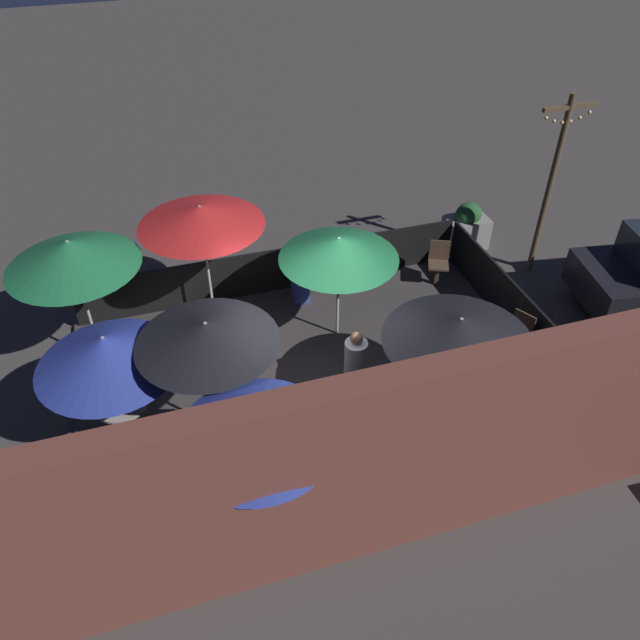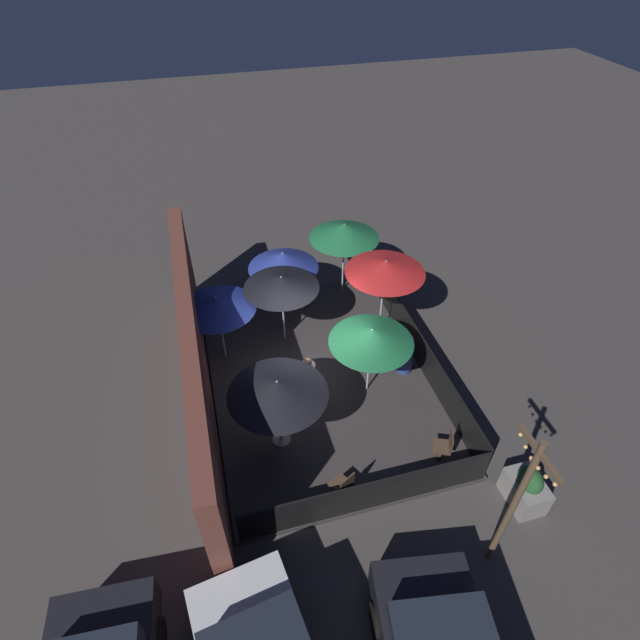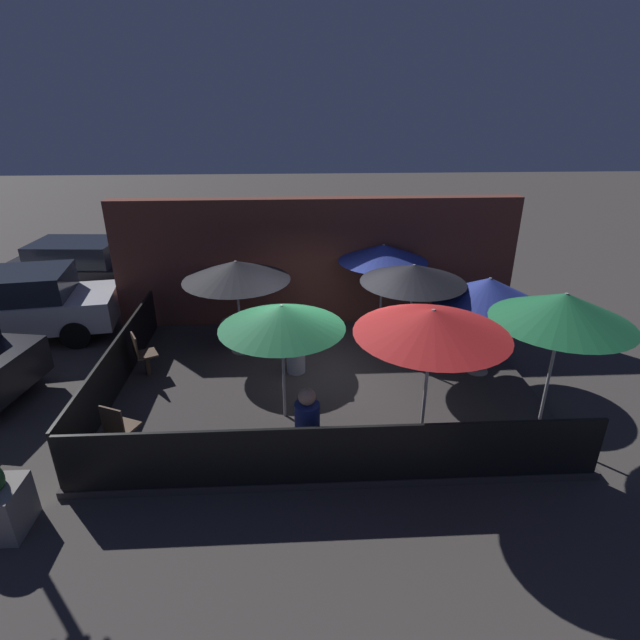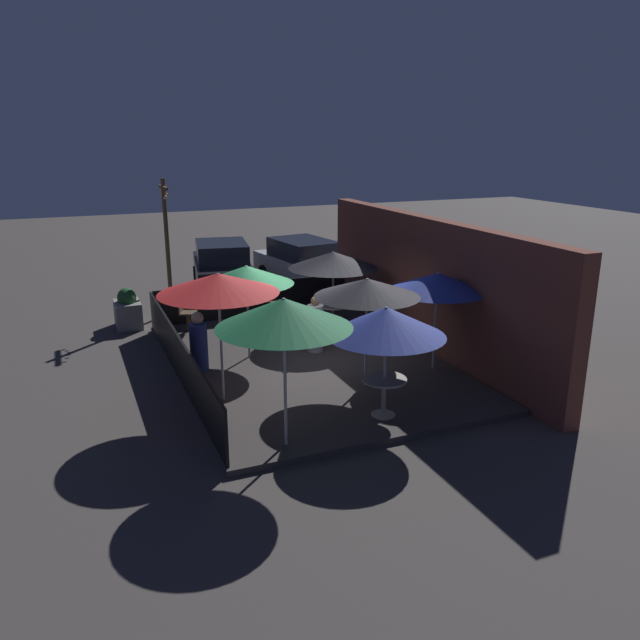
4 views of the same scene
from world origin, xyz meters
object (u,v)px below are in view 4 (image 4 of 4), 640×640
Objects in this scene: parked_car_1 at (303,263)px; patio_chair_1 at (274,300)px; patio_umbrella_5 at (437,282)px; patron_0 at (315,327)px; patio_umbrella_3 at (218,283)px; dining_table_0 at (384,386)px; planter_box at (128,310)px; patio_chair_0 at (185,311)px; patio_umbrella_1 at (333,260)px; patio_umbrella_6 at (247,275)px; patio_umbrella_2 at (284,313)px; patio_umbrella_0 at (386,322)px; patron_1 at (199,344)px; parked_car_0 at (222,266)px; dining_table_1 at (333,311)px; patio_umbrella_4 at (367,288)px; light_post at (167,240)px; parked_car_2 at (378,259)px.

patio_chair_1 is at bearing -41.26° from parked_car_1.
patron_0 is (-2.00, -1.90, -1.31)m from patio_umbrella_5.
dining_table_0 is (1.76, 2.45, -1.69)m from patio_umbrella_3.
patio_chair_0 is at bearing 44.02° from planter_box.
patio_umbrella_1 is 2.67m from patio_umbrella_6.
patio_umbrella_2 reaches higher than patio_umbrella_1.
patio_umbrella_0 is at bearing 0.41° from patron_0.
patio_umbrella_1 is 4.11m from patron_1.
patron_1 is at bearing -171.65° from patio_umbrella_2.
patio_chair_1 is at bearing 75.19° from planter_box.
parked_car_1 is (-3.32, 2.14, 0.23)m from patio_chair_1.
patio_umbrella_5 is at bearing 24.39° from parked_car_0.
dining_table_1 is 5.83m from parked_car_0.
patio_umbrella_5 is (3.19, 0.93, 0.05)m from patio_umbrella_1.
patio_umbrella_2 is 1.17× the size of patio_umbrella_5.
patio_umbrella_4 reaches higher than dining_table_0.
patio_umbrella_1 is 5.14m from dining_table_0.
patio_umbrella_3 is (-2.12, -0.49, 0.05)m from patio_umbrella_2.
patio_chair_0 is 1.84m from planter_box.
patio_umbrella_6 reaches higher than parked_car_1.
patio_umbrella_6 is 1.64× the size of patron_1.
patio_chair_0 is (-4.96, -2.60, -1.49)m from patio_umbrella_4.
patio_umbrella_1 is 1.02× the size of patio_umbrella_4.
patio_umbrella_0 is 6.84m from patio_chair_0.
patio_umbrella_3 is 5.03m from dining_table_1.
light_post is 3.06m from parked_car_0.
patio_umbrella_4 reaches higher than dining_table_1.
light_post reaches higher than patron_0.
patio_umbrella_6 reaches higher than dining_table_1.
patio_umbrella_4 is at bearing 31.65° from planter_box.
patio_umbrella_5 is (0.11, 4.54, -0.36)m from patio_umbrella_3.
patio_umbrella_1 reaches higher than patio_chair_1.
patio_umbrella_6 is 2.61× the size of dining_table_1.
dining_table_0 is 0.99× the size of dining_table_1.
patron_1 is 0.33× the size of light_post.
patio_umbrella_6 reaches higher than planter_box.
parked_car_1 is 1.06× the size of parked_car_2.
dining_table_1 is 0.75× the size of planter_box.
patio_umbrella_5 is 4.07m from patio_umbrella_6.
patron_0 is at bearing 151.89° from patio_umbrella_2.
light_post is at bearing -160.20° from patio_umbrella_4.
patio_umbrella_5 is at bearing 128.46° from patio_umbrella_0.
patio_umbrella_1 reaches higher than patio_umbrella_0.
light_post is 0.87× the size of parked_car_1.
patio_umbrella_3 is 0.59× the size of parked_car_0.
parked_car_0 and parked_car_2 have the same top height.
planter_box is at bearing 157.60° from patio_chair_0.
light_post is (-7.18, -2.59, 0.00)m from patio_umbrella_4.
patio_chair_0 is 2.84m from patron_1.
patio_umbrella_1 reaches higher than dining_table_1.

